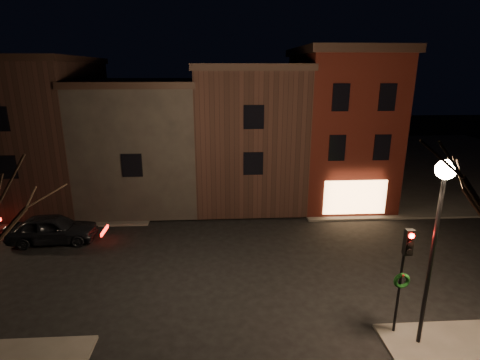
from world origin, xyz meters
name	(u,v)px	position (x,y,z in m)	size (l,w,h in m)	color
ground	(233,264)	(0.00, 0.00, 0.00)	(120.00, 120.00, 0.00)	black
sidewalk_far_right	(417,161)	(20.00, 20.00, 0.06)	(30.00, 30.00, 0.12)	#2D2B28
sidewalk_far_left	(19,167)	(-20.00, 20.00, 0.06)	(30.00, 30.00, 0.12)	#2D2B28
corner_building	(340,125)	(8.00, 9.47, 5.40)	(6.50, 8.50, 10.50)	#3D100A
row_building_a	(247,132)	(1.50, 10.50, 4.83)	(7.30, 10.30, 9.40)	black
row_building_b	(146,140)	(-5.75, 10.50, 4.33)	(7.80, 10.30, 8.40)	black
row_building_c	(41,130)	(-13.00, 10.50, 5.08)	(7.30, 10.30, 9.90)	black
street_lamp_near	(440,205)	(6.20, -6.00, 5.18)	(0.60, 0.60, 6.48)	black
traffic_signal	(404,266)	(5.60, -5.51, 2.81)	(0.58, 0.38, 4.05)	black
parked_car_a	(53,229)	(-9.77, 3.07, 0.79)	(1.87, 4.66, 1.59)	black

